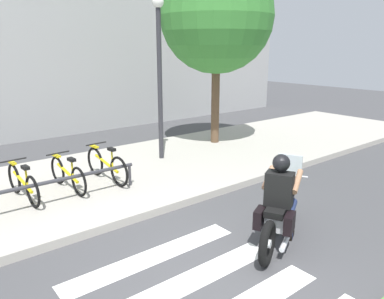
# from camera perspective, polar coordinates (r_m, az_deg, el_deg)

# --- Properties ---
(ground_plane) EXTENTS (48.00, 48.00, 0.00)m
(ground_plane) POSITION_cam_1_polar(r_m,az_deg,el_deg) (5.29, 2.29, -18.45)
(ground_plane) COLOR #424244
(sidewalk) EXTENTS (24.00, 4.40, 0.15)m
(sidewalk) POSITION_cam_1_polar(r_m,az_deg,el_deg) (8.46, -16.24, -5.12)
(sidewalk) COLOR #A8A399
(sidewalk) RESTS_ON ground
(crosswalk_stripe_2) EXTENTS (2.80, 0.40, 0.01)m
(crosswalk_stripe_2) POSITION_cam_1_polar(r_m,az_deg,el_deg) (5.11, -0.81, -19.76)
(crosswalk_stripe_2) COLOR white
(crosswalk_stripe_2) RESTS_ON ground
(crosswalk_stripe_3) EXTENTS (2.80, 0.40, 0.01)m
(crosswalk_stripe_3) POSITION_cam_1_polar(r_m,az_deg,el_deg) (5.66, -5.98, -16.02)
(crosswalk_stripe_3) COLOR white
(crosswalk_stripe_3) RESTS_ON ground
(motorcycle) EXTENTS (1.98, 1.09, 1.24)m
(motorcycle) POSITION_cam_1_polar(r_m,az_deg,el_deg) (6.02, 13.34, -9.44)
(motorcycle) COLOR black
(motorcycle) RESTS_ON ground
(rider) EXTENTS (0.76, 0.71, 1.45)m
(rider) POSITION_cam_1_polar(r_m,az_deg,el_deg) (5.80, 13.38, -6.43)
(rider) COLOR black
(rider) RESTS_ON ground
(bicycle_1) EXTENTS (0.48, 1.56, 0.73)m
(bicycle_1) POSITION_cam_1_polar(r_m,az_deg,el_deg) (7.68, -24.56, -4.75)
(bicycle_1) COLOR black
(bicycle_1) RESTS_ON sidewalk
(bicycle_2) EXTENTS (0.48, 1.55, 0.72)m
(bicycle_2) POSITION_cam_1_polar(r_m,az_deg,el_deg) (7.90, -18.58, -3.62)
(bicycle_2) COLOR black
(bicycle_2) RESTS_ON sidewalk
(bicycle_3) EXTENTS (0.48, 1.64, 0.78)m
(bicycle_3) POSITION_cam_1_polar(r_m,az_deg,el_deg) (8.20, -13.01, -2.35)
(bicycle_3) COLOR black
(bicycle_3) RESTS_ON sidewalk
(bike_rack) EXTENTS (3.16, 0.07, 0.49)m
(bike_rack) POSITION_cam_1_polar(r_m,az_deg,el_deg) (7.25, -20.25, -4.82)
(bike_rack) COLOR #333338
(bike_rack) RESTS_ON sidewalk
(street_lamp) EXTENTS (0.28, 0.28, 4.13)m
(street_lamp) POSITION_cam_1_polar(r_m,az_deg,el_deg) (9.39, -5.03, 12.68)
(street_lamp) COLOR #2D2D33
(street_lamp) RESTS_ON ground
(tree_near_rack) EXTENTS (3.23, 3.23, 5.43)m
(tree_near_rack) POSITION_cam_1_polar(r_m,az_deg,el_deg) (11.11, 3.83, 19.77)
(tree_near_rack) COLOR brown
(tree_near_rack) RESTS_ON ground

